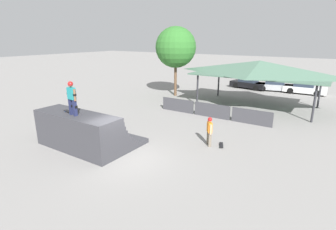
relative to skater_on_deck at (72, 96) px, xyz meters
The scene contains 12 objects.
ground_plane 4.08m from the skater_on_deck, 13.18° to the left, with size 160.00×160.00×0.00m, color gray.
quarter_pipe_ramp 2.27m from the skater_on_deck, 101.67° to the left, with size 5.27×3.66×2.02m.
skater_on_deck is the anchor object (origin of this frame).
skateboard_on_deck 1.18m from the skater_on_deck, 163.61° to the left, with size 0.84×0.34×0.09m.
bystander_walking 7.57m from the skater_on_deck, 39.26° to the left, with size 0.49×0.58×1.67m.
skateboard_on_ground 8.51m from the skater_on_deck, 38.09° to the left, with size 0.49×0.78×0.09m.
barrier_fence 10.67m from the skater_on_deck, 70.24° to the left, with size 8.96×0.12×1.05m.
pavilion_shelter 15.95m from the skater_on_deck, 70.05° to the left, with size 10.92×5.70×4.02m.
tree_beside_pavilion 15.31m from the skater_on_deck, 101.23° to the left, with size 4.09×4.09×7.00m.
parked_car_black 23.41m from the skater_on_deck, 84.33° to the left, with size 4.51×2.47×1.27m.
parked_car_silver 24.04m from the skater_on_deck, 77.18° to the left, with size 4.57×2.48×1.27m.
parked_car_white 24.93m from the skater_on_deck, 70.43° to the left, with size 4.24×1.78×1.27m.
Camera 1 is at (8.62, -8.85, 5.92)m, focal length 28.00 mm.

